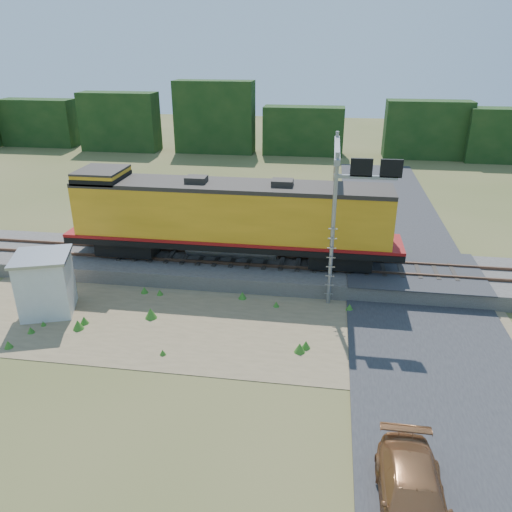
% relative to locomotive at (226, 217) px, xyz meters
% --- Properties ---
extents(ground, '(140.00, 140.00, 0.00)m').
position_rel_locomotive_xyz_m(ground, '(3.06, -6.00, -3.27)').
color(ground, '#475123').
rests_on(ground, ground).
extents(ballast, '(70.00, 5.00, 0.80)m').
position_rel_locomotive_xyz_m(ballast, '(3.06, -0.00, -2.87)').
color(ballast, slate).
rests_on(ballast, ground).
extents(rails, '(70.00, 1.54, 0.16)m').
position_rel_locomotive_xyz_m(rails, '(3.06, -0.00, -2.39)').
color(rails, brown).
rests_on(rails, ballast).
extents(dirt_shoulder, '(26.00, 8.00, 0.03)m').
position_rel_locomotive_xyz_m(dirt_shoulder, '(1.06, -5.50, -3.26)').
color(dirt_shoulder, '#8C7754').
rests_on(dirt_shoulder, ground).
extents(road, '(7.00, 66.00, 0.86)m').
position_rel_locomotive_xyz_m(road, '(10.06, -5.26, -3.18)').
color(road, '#38383A').
rests_on(road, ground).
extents(tree_line_north, '(130.00, 3.00, 6.50)m').
position_rel_locomotive_xyz_m(tree_line_north, '(3.06, 32.00, -0.20)').
color(tree_line_north, black).
rests_on(tree_line_north, ground).
extents(weed_clumps, '(15.00, 6.20, 0.56)m').
position_rel_locomotive_xyz_m(weed_clumps, '(-0.44, -5.90, -3.27)').
color(weed_clumps, '#357421').
rests_on(weed_clumps, ground).
extents(locomotive, '(18.15, 2.77, 4.68)m').
position_rel_locomotive_xyz_m(locomotive, '(0.00, 0.00, 0.00)').
color(locomotive, black).
rests_on(locomotive, rails).
extents(shed, '(3.14, 3.14, 2.93)m').
position_rel_locomotive_xyz_m(shed, '(-7.54, -5.59, -1.79)').
color(shed, silver).
rests_on(shed, ground).
extents(signal_gantry, '(2.97, 6.20, 7.49)m').
position_rel_locomotive_xyz_m(signal_gantry, '(6.04, -0.68, 2.32)').
color(signal_gantry, gray).
rests_on(signal_gantry, ground).
extents(car, '(1.82, 4.46, 1.29)m').
position_rel_locomotive_xyz_m(car, '(8.06, -14.68, -2.62)').
color(car, '#965F37').
rests_on(car, ground).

